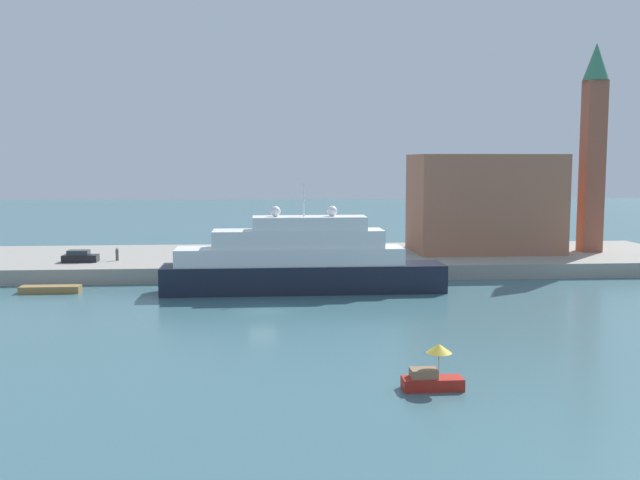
{
  "coord_description": "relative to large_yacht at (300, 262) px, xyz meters",
  "views": [
    {
      "loc": [
        -0.02,
        -66.2,
        13.74
      ],
      "look_at": [
        5.74,
        6.0,
        5.92
      ],
      "focal_mm": 40.99,
      "sensor_mm": 36.0,
      "label": 1
    }
  ],
  "objects": [
    {
      "name": "ground",
      "position": [
        -3.94,
        -9.87,
        -3.19
      ],
      "size": [
        400.0,
        400.0,
        0.0
      ],
      "primitive_type": "plane",
      "color": "#3D6670"
    },
    {
      "name": "small_motorboat",
      "position": [
        6.23,
        -33.83,
        -2.24
      ],
      "size": [
        3.67,
        1.56,
        2.81
      ],
      "color": "#B22319",
      "rests_on": "ground"
    },
    {
      "name": "quay_dock",
      "position": [
        -3.94,
        18.04,
        -2.31
      ],
      "size": [
        110.0,
        23.82,
        1.76
      ],
      "primitive_type": "cube",
      "color": "gray",
      "rests_on": "ground"
    },
    {
      "name": "person_figure",
      "position": [
        -21.52,
        13.3,
        -0.69
      ],
      "size": [
        0.36,
        0.36,
        1.6
      ],
      "color": "#4C4C4C",
      "rests_on": "quay_dock"
    },
    {
      "name": "parked_car",
      "position": [
        -25.73,
        12.47,
        -0.81
      ],
      "size": [
        4.1,
        1.89,
        1.42
      ],
      "color": "black",
      "rests_on": "quay_dock"
    },
    {
      "name": "work_barge",
      "position": [
        -26.21,
        1.57,
        -2.82
      ],
      "size": [
        6.16,
        1.72,
        0.73
      ],
      "primitive_type": "cube",
      "color": "olive",
      "rests_on": "ground"
    },
    {
      "name": "mooring_bollard",
      "position": [
        0.73,
        6.96,
        -1.0
      ],
      "size": [
        0.36,
        0.36,
        0.86
      ],
      "primitive_type": "cylinder",
      "color": "black",
      "rests_on": "quay_dock"
    },
    {
      "name": "harbor_building",
      "position": [
        25.57,
        19.01,
        5.02
      ],
      "size": [
        18.92,
        11.29,
        12.89
      ],
      "primitive_type": "cube",
      "color": "#9E664C",
      "rests_on": "quay_dock"
    },
    {
      "name": "bell_tower",
      "position": [
        39.63,
        17.61,
        13.45
      ],
      "size": [
        3.35,
        3.35,
        27.3
      ],
      "color": "#93513D",
      "rests_on": "quay_dock"
    },
    {
      "name": "large_yacht",
      "position": [
        0.0,
        0.0,
        0.0
      ],
      "size": [
        29.71,
        4.99,
        11.51
      ],
      "color": "black",
      "rests_on": "ground"
    }
  ]
}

